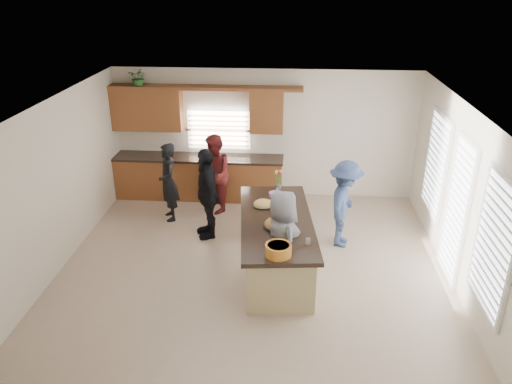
# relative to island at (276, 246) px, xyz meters

# --- Properties ---
(floor) EXTENTS (6.50, 6.50, 0.00)m
(floor) POSITION_rel_island_xyz_m (-0.39, 0.16, -0.45)
(floor) COLOR tan
(floor) RESTS_ON ground
(room_shell) EXTENTS (6.52, 6.02, 2.81)m
(room_shell) POSITION_rel_island_xyz_m (-0.39, 0.16, 1.45)
(room_shell) COLOR silver
(room_shell) RESTS_ON ground
(back_cabinetry) EXTENTS (4.08, 0.66, 2.46)m
(back_cabinetry) POSITION_rel_island_xyz_m (-1.85, 2.89, 0.46)
(back_cabinetry) COLOR brown
(back_cabinetry) RESTS_ON ground
(right_wall_glazing) EXTENTS (0.06, 4.00, 2.25)m
(right_wall_glazing) POSITION_rel_island_xyz_m (2.83, 0.03, 0.89)
(right_wall_glazing) COLOR white
(right_wall_glazing) RESTS_ON ground
(island) EXTENTS (1.42, 2.80, 0.95)m
(island) POSITION_rel_island_xyz_m (0.00, 0.00, 0.00)
(island) COLOR tan
(island) RESTS_ON ground
(platter_front) EXTENTS (0.48, 0.48, 0.19)m
(platter_front) POSITION_rel_island_xyz_m (0.03, -0.24, 0.53)
(platter_front) COLOR black
(platter_front) RESTS_ON island
(platter_mid) EXTENTS (0.36, 0.36, 0.15)m
(platter_mid) POSITION_rel_island_xyz_m (0.11, 0.30, 0.52)
(platter_mid) COLOR black
(platter_mid) RESTS_ON island
(platter_back) EXTENTS (0.38, 0.38, 0.15)m
(platter_back) POSITION_rel_island_xyz_m (-0.24, 0.49, 0.52)
(platter_back) COLOR black
(platter_back) RESTS_ON island
(salad_bowl) EXTENTS (0.38, 0.38, 0.17)m
(salad_bowl) POSITION_rel_island_xyz_m (0.07, -1.12, 0.59)
(salad_bowl) COLOR orange
(salad_bowl) RESTS_ON island
(clear_cup) EXTENTS (0.07, 0.07, 0.10)m
(clear_cup) POSITION_rel_island_xyz_m (0.49, -0.79, 0.55)
(clear_cup) COLOR white
(clear_cup) RESTS_ON island
(plate_stack) EXTENTS (0.21, 0.21, 0.05)m
(plate_stack) POSITION_rel_island_xyz_m (-0.07, 0.96, 0.52)
(plate_stack) COLOR #CB9AE0
(plate_stack) RESTS_ON island
(flower_vase) EXTENTS (0.14, 0.14, 0.44)m
(flower_vase) POSITION_rel_island_xyz_m (-0.01, 1.04, 0.74)
(flower_vase) COLOR silver
(flower_vase) RESTS_ON island
(potted_plant) EXTENTS (0.45, 0.41, 0.43)m
(potted_plant) POSITION_rel_island_xyz_m (-3.00, 2.98, 2.16)
(potted_plant) COLOR #337B31
(potted_plant) RESTS_ON back_cabinetry
(woman_left_back) EXTENTS (0.58, 0.68, 1.60)m
(woman_left_back) POSITION_rel_island_xyz_m (-2.21, 1.75, 0.35)
(woman_left_back) COLOR black
(woman_left_back) RESTS_ON ground
(woman_left_mid) EXTENTS (0.83, 0.95, 1.65)m
(woman_left_mid) POSITION_rel_island_xyz_m (-1.35, 2.17, 0.37)
(woman_left_mid) COLOR maroon
(woman_left_mid) RESTS_ON ground
(woman_left_front) EXTENTS (0.75, 1.10, 1.74)m
(woman_left_front) POSITION_rel_island_xyz_m (-1.33, 1.11, 0.42)
(woman_left_front) COLOR black
(woman_left_front) RESTS_ON ground
(woman_right_back) EXTENTS (0.84, 1.16, 1.62)m
(woman_right_back) POSITION_rel_island_xyz_m (1.19, 0.95, 0.36)
(woman_right_back) COLOR navy
(woman_right_back) RESTS_ON ground
(woman_right_front) EXTENTS (0.79, 0.94, 1.64)m
(woman_right_front) POSITION_rel_island_xyz_m (0.11, -0.47, 0.37)
(woman_right_front) COLOR slate
(woman_right_front) RESTS_ON ground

